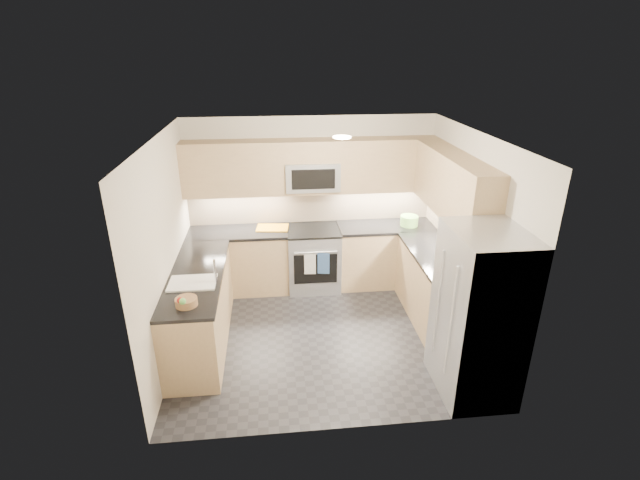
% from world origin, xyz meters
% --- Properties ---
extents(floor, '(3.60, 3.20, 0.00)m').
position_xyz_m(floor, '(0.00, 0.00, 0.00)').
color(floor, black).
rests_on(floor, ground).
extents(ceiling, '(3.60, 3.20, 0.02)m').
position_xyz_m(ceiling, '(0.00, 0.00, 2.50)').
color(ceiling, beige).
rests_on(ceiling, wall_back).
extents(wall_back, '(3.60, 0.02, 2.50)m').
position_xyz_m(wall_back, '(0.00, 1.60, 1.25)').
color(wall_back, beige).
rests_on(wall_back, floor).
extents(wall_front, '(3.60, 0.02, 2.50)m').
position_xyz_m(wall_front, '(0.00, -1.60, 1.25)').
color(wall_front, beige).
rests_on(wall_front, floor).
extents(wall_left, '(0.02, 3.20, 2.50)m').
position_xyz_m(wall_left, '(-1.80, 0.00, 1.25)').
color(wall_left, beige).
rests_on(wall_left, floor).
extents(wall_right, '(0.02, 3.20, 2.50)m').
position_xyz_m(wall_right, '(1.80, 0.00, 1.25)').
color(wall_right, beige).
rests_on(wall_right, floor).
extents(base_cab_back_left, '(1.42, 0.60, 0.90)m').
position_xyz_m(base_cab_back_left, '(-1.09, 1.30, 0.45)').
color(base_cab_back_left, tan).
rests_on(base_cab_back_left, floor).
extents(base_cab_back_right, '(1.42, 0.60, 0.90)m').
position_xyz_m(base_cab_back_right, '(1.09, 1.30, 0.45)').
color(base_cab_back_right, tan).
rests_on(base_cab_back_right, floor).
extents(base_cab_right, '(0.60, 1.70, 0.90)m').
position_xyz_m(base_cab_right, '(1.50, 0.15, 0.45)').
color(base_cab_right, tan).
rests_on(base_cab_right, floor).
extents(base_cab_peninsula, '(0.60, 2.00, 0.90)m').
position_xyz_m(base_cab_peninsula, '(-1.50, 0.00, 0.45)').
color(base_cab_peninsula, tan).
rests_on(base_cab_peninsula, floor).
extents(countertop_back_left, '(1.42, 0.63, 0.04)m').
position_xyz_m(countertop_back_left, '(-1.09, 1.30, 0.92)').
color(countertop_back_left, black).
rests_on(countertop_back_left, base_cab_back_left).
extents(countertop_back_right, '(1.42, 0.63, 0.04)m').
position_xyz_m(countertop_back_right, '(1.09, 1.30, 0.92)').
color(countertop_back_right, black).
rests_on(countertop_back_right, base_cab_back_right).
extents(countertop_right, '(0.63, 1.70, 0.04)m').
position_xyz_m(countertop_right, '(1.50, 0.15, 0.92)').
color(countertop_right, black).
rests_on(countertop_right, base_cab_right).
extents(countertop_peninsula, '(0.63, 2.00, 0.04)m').
position_xyz_m(countertop_peninsula, '(-1.50, 0.00, 0.92)').
color(countertop_peninsula, black).
rests_on(countertop_peninsula, base_cab_peninsula).
extents(upper_cab_back, '(3.60, 0.35, 0.75)m').
position_xyz_m(upper_cab_back, '(0.00, 1.43, 1.83)').
color(upper_cab_back, tan).
rests_on(upper_cab_back, wall_back).
extents(upper_cab_right, '(0.35, 1.95, 0.75)m').
position_xyz_m(upper_cab_right, '(1.62, 0.28, 1.83)').
color(upper_cab_right, tan).
rests_on(upper_cab_right, wall_right).
extents(backsplash_back, '(3.60, 0.01, 0.51)m').
position_xyz_m(backsplash_back, '(0.00, 1.60, 1.20)').
color(backsplash_back, '#C9AE91').
rests_on(backsplash_back, wall_back).
extents(backsplash_right, '(0.01, 2.30, 0.51)m').
position_xyz_m(backsplash_right, '(1.80, 0.45, 1.20)').
color(backsplash_right, '#C9AE91').
rests_on(backsplash_right, wall_right).
extents(gas_range, '(0.76, 0.65, 0.91)m').
position_xyz_m(gas_range, '(0.00, 1.28, 0.46)').
color(gas_range, '#A0A1A8').
rests_on(gas_range, floor).
extents(range_cooktop, '(0.76, 0.65, 0.03)m').
position_xyz_m(range_cooktop, '(0.00, 1.28, 0.92)').
color(range_cooktop, black).
rests_on(range_cooktop, gas_range).
extents(oven_door_glass, '(0.62, 0.02, 0.45)m').
position_xyz_m(oven_door_glass, '(0.00, 0.95, 0.45)').
color(oven_door_glass, black).
rests_on(oven_door_glass, gas_range).
extents(oven_handle, '(0.60, 0.02, 0.02)m').
position_xyz_m(oven_handle, '(0.00, 0.93, 0.72)').
color(oven_handle, '#B2B5BA').
rests_on(oven_handle, gas_range).
extents(microwave, '(0.76, 0.40, 0.40)m').
position_xyz_m(microwave, '(0.00, 1.40, 1.70)').
color(microwave, '#979A9E').
rests_on(microwave, upper_cab_back).
extents(microwave_door, '(0.60, 0.01, 0.28)m').
position_xyz_m(microwave_door, '(0.00, 1.20, 1.70)').
color(microwave_door, black).
rests_on(microwave_door, microwave).
extents(refrigerator, '(0.70, 0.90, 1.80)m').
position_xyz_m(refrigerator, '(1.45, -1.15, 0.90)').
color(refrigerator, '#ABADB3').
rests_on(refrigerator, floor).
extents(fridge_handle_left, '(0.02, 0.02, 1.20)m').
position_xyz_m(fridge_handle_left, '(1.08, -1.33, 0.95)').
color(fridge_handle_left, '#B2B5BA').
rests_on(fridge_handle_left, refrigerator).
extents(fridge_handle_right, '(0.02, 0.02, 1.20)m').
position_xyz_m(fridge_handle_right, '(1.08, -0.97, 0.95)').
color(fridge_handle_right, '#B2B5BA').
rests_on(fridge_handle_right, refrigerator).
extents(sink_basin, '(0.52, 0.38, 0.16)m').
position_xyz_m(sink_basin, '(-1.50, -0.25, 0.88)').
color(sink_basin, white).
rests_on(sink_basin, base_cab_peninsula).
extents(faucet, '(0.03, 0.03, 0.28)m').
position_xyz_m(faucet, '(-1.24, -0.25, 1.08)').
color(faucet, silver).
rests_on(faucet, countertop_peninsula).
extents(utensil_bowl, '(0.28, 0.28, 0.15)m').
position_xyz_m(utensil_bowl, '(1.42, 1.25, 1.01)').
color(utensil_bowl, '#6FB24C').
rests_on(utensil_bowl, countertop_back_right).
extents(cutting_board, '(0.49, 0.37, 0.01)m').
position_xyz_m(cutting_board, '(-0.59, 1.36, 0.95)').
color(cutting_board, '#C68412').
rests_on(cutting_board, countertop_back_left).
extents(fruit_basket, '(0.29, 0.29, 0.08)m').
position_xyz_m(fruit_basket, '(-1.49, -0.72, 0.98)').
color(fruit_basket, '#9A7048').
rests_on(fruit_basket, countertop_peninsula).
extents(fruit_apple, '(0.07, 0.07, 0.07)m').
position_xyz_m(fruit_apple, '(-1.53, -0.82, 1.05)').
color(fruit_apple, '#B01B14').
rests_on(fruit_apple, fruit_basket).
extents(fruit_pear, '(0.07, 0.07, 0.07)m').
position_xyz_m(fruit_pear, '(-1.50, -0.84, 1.05)').
color(fruit_pear, '#60B84E').
rests_on(fruit_pear, fruit_basket).
extents(dish_towel_check, '(0.16, 0.03, 0.31)m').
position_xyz_m(dish_towel_check, '(-0.08, 0.91, 0.55)').
color(dish_towel_check, silver).
rests_on(dish_towel_check, oven_handle).
extents(dish_towel_blue, '(0.17, 0.05, 0.32)m').
position_xyz_m(dish_towel_blue, '(0.11, 0.91, 0.55)').
color(dish_towel_blue, '#2D4B7C').
rests_on(dish_towel_blue, oven_handle).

